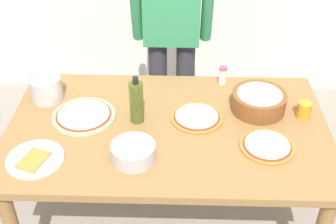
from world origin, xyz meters
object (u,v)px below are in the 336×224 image
(dining_table, at_px, (168,140))
(pizza_second_cooked, at_px, (267,146))
(pizza_cooked_on_tray, at_px, (197,117))
(olive_oil_bottle, at_px, (136,102))
(pizza_raw_on_board, at_px, (84,115))
(cup_orange, at_px, (304,110))
(popcorn_bowl, at_px, (259,100))
(steel_pot, at_px, (46,88))
(plate_with_slice, at_px, (35,159))
(mixing_bowl_steel, at_px, (133,152))
(salt_shaker, at_px, (223,75))
(person_cook, at_px, (172,27))

(dining_table, xyz_separation_m, pizza_second_cooked, (0.47, -0.15, 0.10))
(pizza_cooked_on_tray, height_order, olive_oil_bottle, olive_oil_bottle)
(pizza_raw_on_board, distance_m, pizza_second_cooked, 0.93)
(pizza_raw_on_board, xyz_separation_m, cup_orange, (1.12, 0.04, 0.03))
(pizza_raw_on_board, height_order, popcorn_bowl, popcorn_bowl)
(pizza_second_cooked, bearing_deg, steel_pot, 161.74)
(pizza_second_cooked, bearing_deg, plate_with_slice, -173.41)
(mixing_bowl_steel, height_order, salt_shaker, salt_shaker)
(person_cook, bearing_deg, pizza_raw_on_board, -122.04)
(mixing_bowl_steel, height_order, steel_pot, steel_pot)
(dining_table, height_order, mixing_bowl_steel, mixing_bowl_steel)
(olive_oil_bottle, distance_m, cup_orange, 0.85)
(dining_table, bearing_deg, steel_pot, 161.22)
(popcorn_bowl, bearing_deg, pizza_cooked_on_tray, -164.55)
(pizza_cooked_on_tray, bearing_deg, cup_orange, 3.51)
(person_cook, relative_size, mixing_bowl_steel, 8.10)
(plate_with_slice, bearing_deg, pizza_raw_on_board, 64.46)
(salt_shaker, bearing_deg, dining_table, -126.15)
(pizza_cooked_on_tray, relative_size, salt_shaker, 2.53)
(pizza_raw_on_board, distance_m, cup_orange, 1.12)
(pizza_raw_on_board, bearing_deg, olive_oil_bottle, -4.25)
(mixing_bowl_steel, relative_size, salt_shaker, 1.89)
(pizza_second_cooked, bearing_deg, salt_shaker, 107.17)
(pizza_second_cooked, height_order, plate_with_slice, plate_with_slice)
(pizza_cooked_on_tray, height_order, steel_pot, steel_pot)
(plate_with_slice, bearing_deg, dining_table, 24.62)
(plate_with_slice, height_order, mixing_bowl_steel, mixing_bowl_steel)
(dining_table, relative_size, steel_pot, 9.22)
(plate_with_slice, distance_m, cup_orange, 1.33)
(pizza_second_cooked, bearing_deg, dining_table, 162.48)
(person_cook, bearing_deg, dining_table, -90.16)
(pizza_raw_on_board, distance_m, plate_with_slice, 0.37)
(dining_table, bearing_deg, popcorn_bowl, 18.37)
(dining_table, xyz_separation_m, popcorn_bowl, (0.47, 0.15, 0.15))
(cup_orange, bearing_deg, olive_oil_bottle, -176.17)
(cup_orange, xyz_separation_m, salt_shaker, (-0.39, 0.31, 0.01))
(plate_with_slice, distance_m, popcorn_bowl, 1.14)
(mixing_bowl_steel, bearing_deg, salt_shaker, 55.84)
(popcorn_bowl, height_order, olive_oil_bottle, olive_oil_bottle)
(cup_orange, bearing_deg, plate_with_slice, -163.85)
(olive_oil_bottle, bearing_deg, pizza_second_cooked, -17.03)
(person_cook, distance_m, popcorn_bowl, 0.77)
(dining_table, distance_m, pizza_second_cooked, 0.50)
(mixing_bowl_steel, bearing_deg, popcorn_bowl, 33.29)
(plate_with_slice, bearing_deg, salt_shaker, 37.36)
(dining_table, distance_m, plate_with_slice, 0.66)
(olive_oil_bottle, bearing_deg, cup_orange, 3.83)
(pizza_second_cooked, xyz_separation_m, plate_with_slice, (-1.06, -0.12, -0.00))
(pizza_second_cooked, height_order, cup_orange, cup_orange)
(person_cook, distance_m, cup_orange, 0.96)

